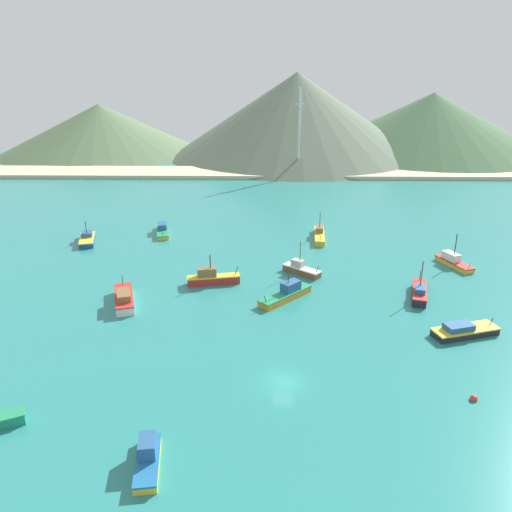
% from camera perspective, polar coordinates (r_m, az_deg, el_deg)
% --- Properties ---
extents(ground, '(260.00, 280.00, 0.50)m').
position_cam_1_polar(ground, '(86.69, 2.51, -2.90)').
color(ground, teal).
extents(fishing_boat_1, '(4.45, 8.99, 6.31)m').
position_cam_1_polar(fishing_boat_1, '(84.05, 18.27, -3.97)').
color(fishing_boat_1, '#232328').
rests_on(fishing_boat_1, ground).
extents(fishing_boat_2, '(6.89, 6.19, 6.09)m').
position_cam_1_polar(fishing_boat_2, '(89.05, 5.20, -1.53)').
color(fishing_boat_2, brown).
rests_on(fishing_boat_2, ground).
extents(fishing_boat_4, '(9.21, 3.62, 5.25)m').
position_cam_1_polar(fishing_boat_4, '(84.92, -5.06, -2.54)').
color(fishing_boat_4, red).
rests_on(fishing_boat_4, ground).
extents(fishing_boat_5, '(3.07, 6.99, 2.44)m').
position_cam_1_polar(fishing_boat_5, '(50.50, -12.36, -21.68)').
color(fishing_boat_5, gold).
rests_on(fishing_boat_5, ground).
extents(fishing_boat_6, '(2.95, 11.23, 5.61)m').
position_cam_1_polar(fishing_boat_6, '(108.29, 7.30, 2.44)').
color(fishing_boat_6, gold).
rests_on(fishing_boat_6, ground).
extents(fishing_boat_7, '(4.44, 9.80, 2.12)m').
position_cam_1_polar(fishing_boat_7, '(112.46, -10.70, 2.93)').
color(fishing_boat_7, gold).
rests_on(fishing_boat_7, ground).
extents(fishing_boat_8, '(9.79, 5.45, 2.00)m').
position_cam_1_polar(fishing_boat_8, '(74.78, 22.79, -7.91)').
color(fishing_boat_8, '#232328').
rests_on(fishing_boat_8, ground).
extents(fishing_boat_9, '(8.98, 9.16, 5.41)m').
position_cam_1_polar(fishing_boat_9, '(79.52, 3.54, -4.31)').
color(fishing_boat_9, orange).
rests_on(fishing_boat_9, ground).
extents(fishing_boat_10, '(5.18, 8.59, 6.20)m').
position_cam_1_polar(fishing_boat_10, '(99.49, 21.74, -0.56)').
color(fishing_boat_10, gold).
rests_on(fishing_boat_10, ground).
extents(fishing_boat_12, '(5.37, 9.87, 3.01)m').
position_cam_1_polar(fishing_boat_12, '(80.21, -14.93, -4.72)').
color(fishing_boat_12, silver).
rests_on(fishing_boat_12, ground).
extents(fishing_boat_13, '(4.97, 8.80, 4.61)m').
position_cam_1_polar(fishing_boat_13, '(110.68, -18.84, 1.87)').
color(fishing_boat_13, '#14478C').
rests_on(fishing_boat_13, ground).
extents(buoy_0, '(0.86, 0.86, 0.86)m').
position_cam_1_polar(buoy_0, '(62.27, 23.76, -14.78)').
color(buoy_0, red).
rests_on(buoy_0, ground).
extents(beach_strip, '(247.00, 17.48, 1.20)m').
position_cam_1_polar(beach_strip, '(174.25, 1.82, 9.55)').
color(beach_strip, beige).
rests_on(beach_strip, ground).
extents(hill_west, '(85.52, 85.52, 20.32)m').
position_cam_1_polar(hill_west, '(231.49, -17.44, 13.84)').
color(hill_west, '#56704C').
rests_on(hill_west, ground).
extents(hill_central, '(104.30, 104.30, 33.21)m').
position_cam_1_polar(hill_central, '(211.74, 4.66, 15.87)').
color(hill_central, '#60705B').
rests_on(hill_central, ground).
extents(hill_east, '(101.64, 101.64, 25.17)m').
position_cam_1_polar(hill_east, '(228.49, 19.45, 14.15)').
color(hill_east, '#476B47').
rests_on(hill_east, ground).
extents(radio_tower, '(2.88, 2.30, 28.76)m').
position_cam_1_polar(radio_tower, '(169.66, 5.01, 13.99)').
color(radio_tower, silver).
rests_on(radio_tower, ground).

